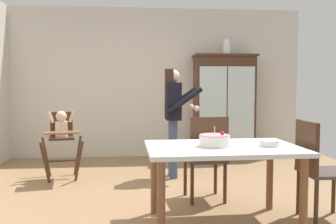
{
  "coord_description": "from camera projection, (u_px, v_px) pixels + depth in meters",
  "views": [
    {
      "loc": [
        -0.39,
        -4.14,
        1.29
      ],
      "look_at": [
        0.04,
        0.7,
        0.95
      ],
      "focal_mm": 39.4,
      "sensor_mm": 36.0,
      "label": 1
    }
  ],
  "objects": [
    {
      "name": "ground_plane",
      "position": [
        170.0,
        199.0,
        4.23
      ],
      "size": [
        6.24,
        6.24,
        0.0
      ],
      "primitive_type": "plane",
      "color": "#93704C"
    },
    {
      "name": "wall_back",
      "position": [
        156.0,
        83.0,
        6.75
      ],
      "size": [
        5.32,
        0.06,
        2.7
      ],
      "primitive_type": "cube",
      "color": "beige",
      "rests_on": "ground_plane"
    },
    {
      "name": "china_cabinet",
      "position": [
        224.0,
        106.0,
        6.63
      ],
      "size": [
        1.12,
        0.48,
        1.85
      ],
      "color": "#422819",
      "rests_on": "ground_plane"
    },
    {
      "name": "ceramic_vase",
      "position": [
        226.0,
        48.0,
        6.56
      ],
      "size": [
        0.13,
        0.13,
        0.27
      ],
      "color": "white",
      "rests_on": "china_cabinet"
    },
    {
      "name": "high_chair_with_toddler",
      "position": [
        62.0,
        132.0,
        5.11
      ],
      "size": [
        0.67,
        0.76,
        0.95
      ],
      "rotation": [
        0.0,
        0.0,
        0.19
      ],
      "color": "#422819",
      "rests_on": "ground_plane"
    },
    {
      "name": "adult_person",
      "position": [
        173.0,
        109.0,
        5.19
      ],
      "size": [
        0.5,
        0.49,
        1.53
      ],
      "rotation": [
        0.0,
        0.0,
        1.59
      ],
      "color": "#3D4C6B",
      "rests_on": "ground_plane"
    },
    {
      "name": "dining_table",
      "position": [
        223.0,
        157.0,
        3.4
      ],
      "size": [
        1.42,
        0.95,
        0.74
      ],
      "color": "silver",
      "rests_on": "ground_plane"
    },
    {
      "name": "birthday_cake",
      "position": [
        215.0,
        140.0,
        3.37
      ],
      "size": [
        0.28,
        0.28,
        0.19
      ],
      "color": "white",
      "rests_on": "dining_table"
    },
    {
      "name": "serving_bowl",
      "position": [
        269.0,
        143.0,
        3.38
      ],
      "size": [
        0.18,
        0.18,
        0.05
      ],
      "primitive_type": "cylinder",
      "color": "silver",
      "rests_on": "dining_table"
    },
    {
      "name": "dining_chair_far_side",
      "position": [
        207.0,
        153.0,
        4.08
      ],
      "size": [
        0.47,
        0.47,
        0.96
      ],
      "rotation": [
        0.0,
        0.0,
        3.21
      ],
      "color": "#422819",
      "rests_on": "ground_plane"
    },
    {
      "name": "dining_chair_right_end",
      "position": [
        316.0,
        163.0,
        3.51
      ],
      "size": [
        0.44,
        0.44,
        0.96
      ],
      "rotation": [
        0.0,
        0.0,
        1.56
      ],
      "color": "#422819",
      "rests_on": "ground_plane"
    }
  ]
}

